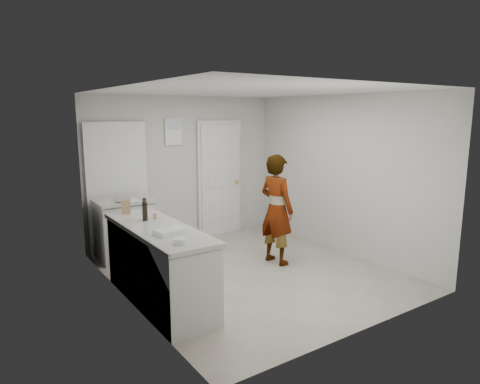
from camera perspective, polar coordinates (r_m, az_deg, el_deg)
ground at (r=6.15m, az=1.35°, el=-10.57°), size 4.00×4.00×0.00m
room_shell at (r=7.44m, az=-8.46°, el=1.20°), size 4.00×4.00×4.00m
main_counter at (r=5.17m, az=-10.71°, el=-9.88°), size 0.64×1.96×0.93m
side_counter at (r=6.80m, az=-15.06°, el=-5.06°), size 0.84×0.61×0.93m
person at (r=6.31m, az=4.90°, el=-2.32°), size 0.48×0.65×1.63m
cake_mix_box at (r=5.73m, az=-14.98°, el=-1.91°), size 0.12×0.08×0.18m
spice_jar at (r=5.39m, az=-11.22°, el=-3.13°), size 0.05×0.05×0.07m
oil_cruet_a at (r=5.30m, az=-12.57°, el=-2.47°), size 0.06×0.06×0.26m
oil_cruet_b at (r=5.33m, az=-12.58°, el=-2.26°), size 0.06×0.06×0.28m
baking_dish at (r=4.70m, az=-9.34°, el=-5.23°), size 0.34×0.27×0.06m
egg_bowl at (r=4.34m, az=-7.96°, el=-6.48°), size 0.14×0.14×0.05m
papers at (r=6.58m, az=-14.68°, el=-1.07°), size 0.28×0.35×0.01m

